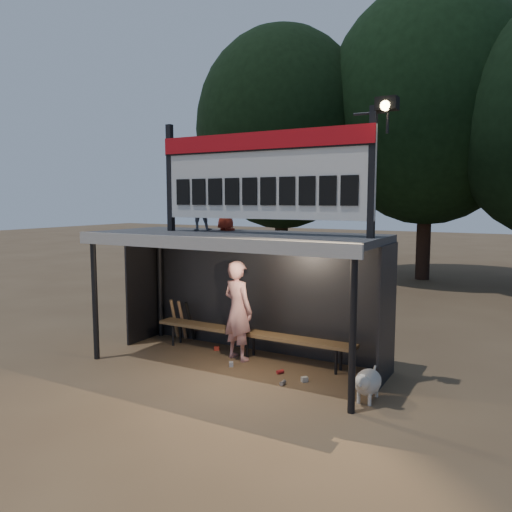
{
  "coord_description": "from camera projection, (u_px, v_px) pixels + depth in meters",
  "views": [
    {
      "loc": [
        4.42,
        -7.21,
        2.88
      ],
      "look_at": [
        0.2,
        0.4,
        1.9
      ],
      "focal_mm": 35.0,
      "sensor_mm": 36.0,
      "label": 1
    }
  ],
  "objects": [
    {
      "name": "ground",
      "position": [
        235.0,
        365.0,
        8.72
      ],
      "size": [
        80.0,
        80.0,
        0.0
      ],
      "primitive_type": "plane",
      "color": "brown",
      "rests_on": "ground"
    },
    {
      "name": "player",
      "position": [
        238.0,
        310.0,
        8.98
      ],
      "size": [
        0.76,
        0.61,
        1.8
      ],
      "primitive_type": "imported",
      "rotation": [
        0.0,
        0.0,
        2.84
      ],
      "color": "white",
      "rests_on": "ground"
    },
    {
      "name": "child_a",
      "position": [
        200.0,
        206.0,
        9.07
      ],
      "size": [
        0.53,
        0.48,
        0.9
      ],
      "primitive_type": "imported",
      "rotation": [
        0.0,
        0.0,
        3.52
      ],
      "color": "slate",
      "rests_on": "dugout_shelter"
    },
    {
      "name": "child_b",
      "position": [
        226.0,
        205.0,
        9.13
      ],
      "size": [
        0.54,
        0.47,
        0.93
      ],
      "primitive_type": "imported",
      "rotation": [
        0.0,
        0.0,
        2.66
      ],
      "color": "#A22A18",
      "rests_on": "dugout_shelter"
    },
    {
      "name": "dugout_shelter",
      "position": [
        242.0,
        259.0,
        8.73
      ],
      "size": [
        5.1,
        2.08,
        2.32
      ],
      "color": "#38383A",
      "rests_on": "ground"
    },
    {
      "name": "scoreboard_assembly",
      "position": [
        263.0,
        172.0,
        8.07
      ],
      "size": [
        4.1,
        0.27,
        1.99
      ],
      "color": "black",
      "rests_on": "dugout_shelter"
    },
    {
      "name": "bench",
      "position": [
        250.0,
        334.0,
        9.15
      ],
      "size": [
        4.0,
        0.35,
        0.48
      ],
      "color": "brown",
      "rests_on": "ground"
    },
    {
      "name": "tree_left",
      "position": [
        282.0,
        130.0,
        18.72
      ],
      "size": [
        6.46,
        6.46,
        9.27
      ],
      "color": "black",
      "rests_on": "ground"
    },
    {
      "name": "tree_mid",
      "position": [
        428.0,
        106.0,
        17.55
      ],
      "size": [
        7.22,
        7.22,
        10.36
      ],
      "color": "black",
      "rests_on": "ground"
    },
    {
      "name": "dog",
      "position": [
        367.0,
        382.0,
        7.15
      ],
      "size": [
        0.36,
        0.81,
        0.49
      ],
      "color": "beige",
      "rests_on": "ground"
    },
    {
      "name": "bats",
      "position": [
        182.0,
        320.0,
        10.24
      ],
      "size": [
        0.47,
        0.33,
        0.84
      ],
      "color": "#A57A4D",
      "rests_on": "ground"
    },
    {
      "name": "litter",
      "position": [
        260.0,
        368.0,
        8.47
      ],
      "size": [
        2.26,
        1.12,
        0.08
      ],
      "color": "#A5291C",
      "rests_on": "ground"
    }
  ]
}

